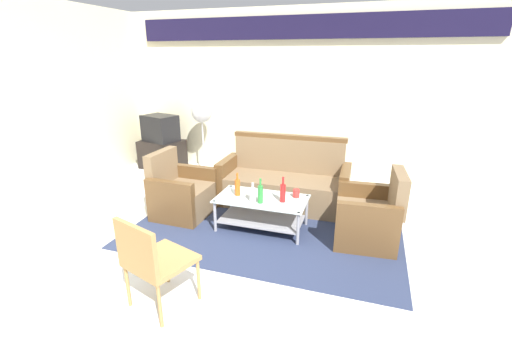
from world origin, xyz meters
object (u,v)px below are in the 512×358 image
Objects in this scene: coffee_table at (262,209)px; bottle_clear at (253,194)px; bottle_green at (260,194)px; bottle_orange at (237,187)px; television at (160,128)px; couch at (284,184)px; cup at (296,193)px; tv_stand at (163,154)px; armchair_right at (369,218)px; armchair_left at (182,194)px; wicker_chair at (151,258)px; pedestal_fan at (202,117)px; bottle_red at (283,192)px.

coffee_table is 4.80× the size of bottle_clear.
coffee_table is 0.29m from bottle_green.
television is at bearing 140.81° from bottle_orange.
cup is (0.31, -0.66, 0.14)m from couch.
coffee_table is at bearing -35.51° from tv_stand.
armchair_right is at bearing 3.89° from bottle_orange.
armchair_left is 1.21× the size of television.
bottle_orange is (-0.34, 0.14, -0.01)m from bottle_green.
television reaches higher than bottle_clear.
bottle_clear is (-0.08, -0.12, 0.23)m from coffee_table.
wicker_chair is (2.15, -3.50, 0.23)m from tv_stand.
armchair_right reaches higher than wicker_chair.
bottle_orange is at bearing -166.76° from cup.
bottle_orange is 2.91m from television.
cup is (1.53, 0.09, 0.17)m from armchair_left.
bottle_green is 0.36× the size of wicker_chair.
bottle_orange is 0.23× the size of pedestal_fan.
bottle_clear is 0.27× the size of wicker_chair.
bottle_red is at bearing -123.22° from cup.
bottle_orange is at bearing 86.22° from armchair_left.
bottle_red is at bearing 87.37° from armchair_left.
armchair_right reaches higher than bottle_clear.
couch is 18.11× the size of cup.
pedestal_fan is at bearing 126.65° from bottle_orange.
cup is (0.46, 0.28, -0.04)m from bottle_clear.
coffee_table is 11.00× the size of cup.
bottle_red is at bearing -33.23° from tv_stand.
armchair_left is (-1.22, -0.75, -0.03)m from couch.
wicker_chair is (-0.42, -1.67, 0.22)m from coffee_table.
armchair_left is at bearing -176.55° from cup.
armchair_left is at bearing 169.91° from bottle_green.
bottle_orange is 0.72m from cup.
tv_stand is at bearing -176.64° from pedestal_fan.
cup is 0.12× the size of wicker_chair.
cup is 2.00m from wicker_chair.
television reaches higher than tv_stand.
coffee_table is at bearing 87.76° from armchair_left.
couch is 1.43× the size of pedestal_fan.
television is (-2.49, 1.95, 0.26)m from bottle_clear.
armchair_right is 1.59m from bottle_orange.
cup is at bearing 114.42° from couch.
television is (-1.42, 1.76, 0.47)m from armchair_left.
bottle_green is (0.03, -0.14, 0.25)m from coffee_table.
coffee_table is at bearing 174.54° from bottle_red.
cup is at bearing 84.48° from wicker_chair.
couch is at bearing 115.37° from cup.
bottle_green reaches higher than tv_stand.
cup is 2.77m from pedestal_fan.
armchair_left reaches higher than coffee_table.
coffee_table is 1.73m from wicker_chair.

